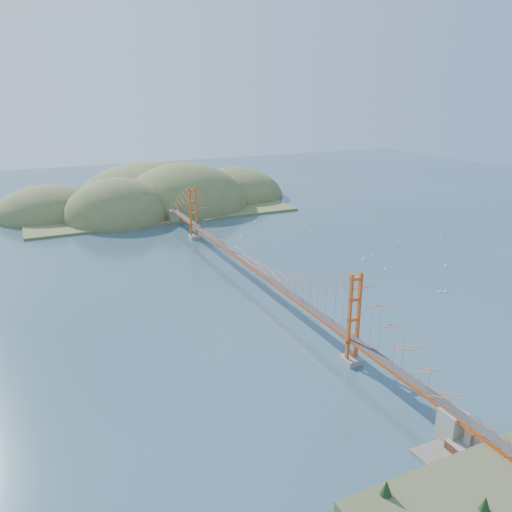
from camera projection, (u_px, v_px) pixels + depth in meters
name	position (u px, v px, depth m)	size (l,w,h in m)	color
ground	(249.00, 282.00, 87.01)	(320.00, 320.00, 0.00)	#294453
bridge	(249.00, 243.00, 84.96)	(2.20, 94.40, 12.00)	gray
approach_viaduct	(507.00, 458.00, 41.68)	(1.40, 12.00, 3.38)	#B94514
promontory	(471.00, 456.00, 45.37)	(9.00, 6.00, 0.24)	#59544C
fort	(469.00, 445.00, 45.96)	(3.70, 2.30, 1.75)	brown
far_headlands	(159.00, 204.00, 146.69)	(84.00, 58.00, 25.00)	olive
sailboat_11	(441.00, 239.00, 112.01)	(0.66, 0.66, 0.69)	white
sailboat_14	(385.00, 269.00, 93.00)	(0.51, 0.51, 0.56)	white
sailboat_12	(225.00, 235.00, 115.20)	(0.49, 0.43, 0.55)	white
sailboat_16	(363.00, 259.00, 98.47)	(0.66, 0.65, 0.75)	white
sailboat_5	(398.00, 241.00, 110.33)	(0.47, 0.55, 0.63)	white
sailboat_3	(241.00, 237.00, 112.77)	(0.61, 0.50, 0.71)	white
sailboat_4	(373.00, 255.00, 100.66)	(0.58, 0.58, 0.61)	white
sailboat_6	(445.00, 291.00, 82.64)	(0.56, 0.56, 0.62)	white
sailboat_2	(445.00, 266.00, 94.72)	(0.58, 0.48, 0.67)	white
sailboat_7	(255.00, 221.00, 126.70)	(0.60, 0.57, 0.67)	white
sailboat_0	(440.00, 291.00, 82.57)	(0.57, 0.57, 0.65)	white
sailboat_15	(305.00, 224.00, 123.84)	(0.57, 0.57, 0.61)	white
sailboat_1	(362.00, 248.00, 105.29)	(0.70, 0.70, 0.74)	white
sailboat_9	(374.00, 221.00, 127.09)	(0.49, 0.58, 0.66)	white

